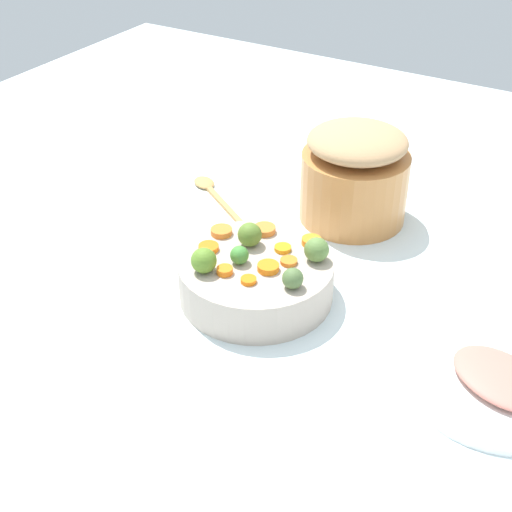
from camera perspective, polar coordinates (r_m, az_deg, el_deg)
tabletop at (r=1.25m, az=0.93°, el=-4.24°), size 2.40×2.40×0.02m
serving_bowl_carrots at (r=1.24m, az=0.00°, el=-1.79°), size 0.27×0.27×0.07m
metal_pot at (r=1.46m, az=7.86°, el=5.37°), size 0.21×0.21×0.14m
stuffing_mound at (r=1.42m, az=8.17°, el=8.87°), size 0.20×0.20×0.06m
carrot_slice_0 at (r=1.26m, az=4.38°, el=1.17°), size 0.05×0.05×0.01m
carrot_slice_1 at (r=1.17m, az=-0.59°, el=-1.91°), size 0.03×0.03×0.01m
carrot_slice_2 at (r=1.20m, az=0.93°, el=-0.87°), size 0.04×0.04×0.01m
carrot_slice_3 at (r=1.25m, az=-3.71°, el=0.70°), size 0.04×0.04×0.01m
carrot_slice_4 at (r=1.19m, az=-2.47°, el=-1.15°), size 0.04×0.04×0.01m
carrot_slice_5 at (r=1.21m, az=2.59°, el=-0.42°), size 0.03×0.03×0.01m
carrot_slice_6 at (r=1.29m, az=0.68°, el=2.10°), size 0.05×0.05×0.01m
carrot_slice_7 at (r=1.25m, az=2.12°, el=0.61°), size 0.04×0.04×0.01m
carrot_slice_8 at (r=1.29m, az=-2.74°, el=1.95°), size 0.05×0.05×0.01m
brussels_sprout_0 at (r=1.19m, az=-4.13°, el=-0.35°), size 0.04×0.04×0.04m
brussels_sprout_1 at (r=1.22m, az=4.78°, el=0.50°), size 0.04×0.04×0.04m
brussels_sprout_2 at (r=1.21m, az=-1.31°, el=0.08°), size 0.03×0.03×0.03m
brussels_sprout_3 at (r=1.15m, az=2.90°, el=-1.77°), size 0.03×0.03×0.03m
brussels_sprout_4 at (r=1.25m, az=-0.50°, el=1.70°), size 0.04×0.04×0.04m
wooden_spoon at (r=1.55m, az=-3.16°, el=4.75°), size 0.18×0.27×0.01m
ham_plate at (r=1.15m, az=18.30°, el=-9.39°), size 0.28×0.28×0.01m
ham_slice_main at (r=1.13m, az=18.72°, el=-9.18°), size 0.17×0.19×0.02m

